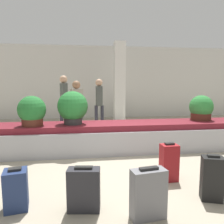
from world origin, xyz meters
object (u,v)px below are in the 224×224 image
object	(u,v)px
traveler_0	(99,99)
traveler_1	(64,97)
potted_plant_0	(73,108)
potted_plant_2	(201,109)
potted_plant_1	(32,111)
suitcase_3	(16,190)
suitcase_2	(169,162)
suitcase_4	(212,178)
traveler_2	(77,104)
suitcase_0	(84,189)
pillar	(119,82)
suitcase_1	(148,194)

from	to	relation	value
traveler_0	traveler_1	bearing A→B (deg)	-103.20
potted_plant_0	potted_plant_2	xyz separation A→B (m)	(3.10, 0.15, -0.08)
potted_plant_0	potted_plant_1	xyz separation A→B (m)	(-0.85, -0.09, -0.06)
potted_plant_2	traveler_1	distance (m)	4.27
suitcase_3	traveler_1	bearing A→B (deg)	77.30
suitcase_2	potted_plant_2	distance (m)	2.47
suitcase_4	traveler_2	bearing A→B (deg)	135.86
suitcase_0	potted_plant_2	world-z (taller)	potted_plant_2
suitcase_4	traveler_1	bearing A→B (deg)	133.98
pillar	suitcase_4	distance (m)	6.45
traveler_2	suitcase_1	bearing A→B (deg)	-100.74
suitcase_3	suitcase_1	bearing A→B (deg)	-24.34
suitcase_1	suitcase_0	bearing A→B (deg)	151.91
pillar	suitcase_2	size ratio (longest dim) A/B	5.22
suitcase_1	potted_plant_1	bearing A→B (deg)	116.90
suitcase_2	traveler_0	world-z (taller)	traveler_0
traveler_0	potted_plant_2	bearing A→B (deg)	40.45
suitcase_2	potted_plant_2	xyz separation A→B (m)	(1.55, 1.82, 0.63)
pillar	traveler_2	world-z (taller)	pillar
pillar	potted_plant_1	world-z (taller)	pillar
suitcase_0	suitcase_3	world-z (taller)	suitcase_0
potted_plant_1	potted_plant_2	world-z (taller)	potted_plant_1
pillar	suitcase_0	bearing A→B (deg)	-103.35
suitcase_2	traveler_2	bearing A→B (deg)	114.14
potted_plant_0	traveler_2	distance (m)	1.31
suitcase_3	suitcase_4	xyz separation A→B (m)	(2.49, -0.12, 0.05)
suitcase_1	traveler_0	xyz separation A→B (m)	(-0.18, 5.00, 0.72)
pillar	suitcase_0	world-z (taller)	pillar
potted_plant_1	traveler_0	xyz separation A→B (m)	(1.61, 2.51, 0.06)
pillar	suitcase_4	size ratio (longest dim) A/B	5.20
potted_plant_0	suitcase_2	bearing A→B (deg)	-46.96
potted_plant_0	potted_plant_2	size ratio (longest dim) A/B	1.20
suitcase_0	potted_plant_0	size ratio (longest dim) A/B	0.76
pillar	suitcase_4	bearing A→B (deg)	-88.47
potted_plant_1	traveler_0	bearing A→B (deg)	57.39
traveler_1	traveler_2	xyz separation A→B (m)	(0.45, -1.28, -0.14)
suitcase_1	potted_plant_0	bearing A→B (deg)	101.28
potted_plant_1	traveler_0	size ratio (longest dim) A/B	0.38
potted_plant_0	suitcase_3	bearing A→B (deg)	-105.40
traveler_2	traveler_0	bearing A→B (deg)	33.94
potted_plant_1	suitcase_4	bearing A→B (deg)	-39.07
suitcase_1	traveler_1	xyz separation A→B (m)	(-1.34, 5.16, 0.81)
potted_plant_0	potted_plant_2	world-z (taller)	potted_plant_0
potted_plant_0	traveler_0	distance (m)	2.54
suitcase_4	potted_plant_0	size ratio (longest dim) A/B	0.84
traveler_1	traveler_2	size ratio (longest dim) A/B	1.12
suitcase_3	potted_plant_2	bearing A→B (deg)	22.03
suitcase_2	potted_plant_0	xyz separation A→B (m)	(-1.56, 1.67, 0.72)
suitcase_1	traveler_0	world-z (taller)	traveler_0
suitcase_0	traveler_1	bearing A→B (deg)	104.77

